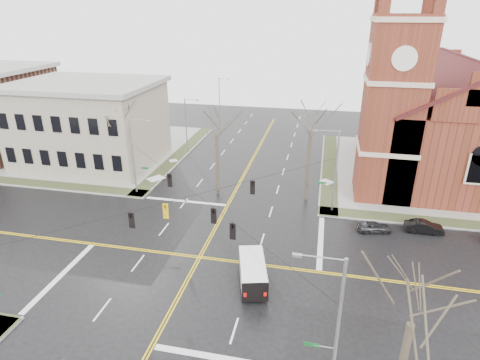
% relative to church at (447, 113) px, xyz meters
% --- Properties ---
extents(ground, '(120.00, 120.00, 0.00)m').
position_rel_church_xyz_m(ground, '(-24.76, -24.78, -8.43)').
color(ground, black).
rests_on(ground, ground).
extents(sidewalks, '(80.00, 80.00, 0.17)m').
position_rel_church_xyz_m(sidewalks, '(-24.76, -24.78, -8.36)').
color(sidewalks, gray).
rests_on(sidewalks, ground).
extents(road_markings, '(100.00, 100.00, 0.01)m').
position_rel_church_xyz_m(road_markings, '(-24.76, -24.78, -8.43)').
color(road_markings, gold).
rests_on(road_markings, ground).
extents(church, '(24.28, 27.48, 27.50)m').
position_rel_church_xyz_m(church, '(0.00, 0.00, 0.00)').
color(church, '#5F2818').
rests_on(church, ground).
extents(civic_building_a, '(18.00, 14.00, 11.00)m').
position_rel_church_xyz_m(civic_building_a, '(-46.76, -4.78, -2.93)').
color(civic_building_a, gray).
rests_on(civic_building_a, ground).
extents(signal_pole_ne, '(2.75, 0.22, 9.00)m').
position_rel_church_xyz_m(signal_pole_ne, '(-13.44, -13.28, -3.48)').
color(signal_pole_ne, gray).
rests_on(signal_pole_ne, ground).
extents(signal_pole_nw, '(2.75, 0.22, 9.00)m').
position_rel_church_xyz_m(signal_pole_nw, '(-36.09, -13.28, -3.48)').
color(signal_pole_nw, gray).
rests_on(signal_pole_nw, ground).
extents(signal_pole_se, '(2.75, 0.22, 9.00)m').
position_rel_church_xyz_m(signal_pole_se, '(-13.44, -36.28, -3.48)').
color(signal_pole_se, gray).
rests_on(signal_pole_se, ground).
extents(span_wires, '(23.02, 23.02, 0.03)m').
position_rel_church_xyz_m(span_wires, '(-24.76, -24.78, -2.23)').
color(span_wires, black).
rests_on(span_wires, ground).
extents(traffic_signals, '(8.21, 8.26, 1.30)m').
position_rel_church_xyz_m(traffic_signals, '(-24.76, -25.45, -2.98)').
color(traffic_signals, black).
rests_on(traffic_signals, ground).
extents(streetlight_north_a, '(2.30, 0.20, 8.00)m').
position_rel_church_xyz_m(streetlight_north_a, '(-35.42, 3.22, -3.97)').
color(streetlight_north_a, gray).
rests_on(streetlight_north_a, ground).
extents(streetlight_north_b, '(2.30, 0.20, 8.00)m').
position_rel_church_xyz_m(streetlight_north_b, '(-35.42, 23.22, -3.97)').
color(streetlight_north_b, gray).
rests_on(streetlight_north_b, ground).
extents(cargo_van, '(3.24, 5.48, 1.96)m').
position_rel_church_xyz_m(cargo_van, '(-19.54, -27.21, -7.27)').
color(cargo_van, white).
rests_on(cargo_van, ground).
extents(parked_car_a, '(3.43, 1.96, 1.10)m').
position_rel_church_xyz_m(parked_car_a, '(-9.18, -16.89, -7.88)').
color(parked_car_a, black).
rests_on(parked_car_a, ground).
extents(parked_car_b, '(3.68, 1.33, 1.20)m').
position_rel_church_xyz_m(parked_car_b, '(-4.35, -15.93, -7.83)').
color(parked_car_b, black).
rests_on(parked_car_b, ground).
extents(tree_nw_far, '(4.00, 4.00, 11.54)m').
position_rel_church_xyz_m(tree_nw_far, '(-39.02, -11.15, -0.08)').
color(tree_nw_far, '#362D22').
rests_on(tree_nw_far, ground).
extents(tree_nw_near, '(4.00, 4.00, 10.72)m').
position_rel_church_xyz_m(tree_nw_near, '(-26.65, -11.40, -0.66)').
color(tree_nw_near, '#362D22').
rests_on(tree_nw_near, ground).
extents(tree_ne, '(4.00, 4.00, 12.16)m').
position_rel_church_xyz_m(tree_ne, '(-16.22, -10.93, 0.36)').
color(tree_ne, '#362D22').
rests_on(tree_ne, ground).
extents(tree_se, '(4.00, 4.00, 11.63)m').
position_rel_church_xyz_m(tree_se, '(-10.52, -38.87, -0.02)').
color(tree_se, '#362D22').
rests_on(tree_se, ground).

